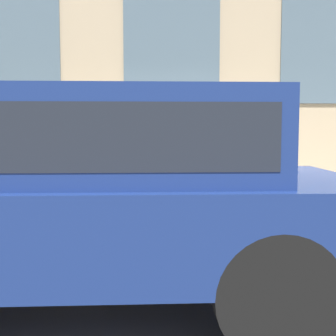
{
  "coord_description": "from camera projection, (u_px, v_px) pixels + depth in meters",
  "views": [
    {
      "loc": [
        -4.84,
        0.45,
        1.45
      ],
      "look_at": [
        0.47,
        0.18,
        0.97
      ],
      "focal_mm": 50.0,
      "sensor_mm": 36.0,
      "label": 1
    }
  ],
  "objects": [
    {
      "name": "fire_hydrant",
      "position": [
        140.0,
        209.0,
        5.25
      ],
      "size": [
        0.31,
        0.43,
        0.75
      ],
      "color": "#2D7260",
      "rests_on": "sidewalk"
    },
    {
      "name": "person",
      "position": [
        194.0,
        173.0,
        5.47
      ],
      "size": [
        0.31,
        0.2,
        1.28
      ],
      "rotation": [
        0.0,
        0.0,
        2.22
      ],
      "color": "#998466",
      "rests_on": "sidewalk"
    },
    {
      "name": "parked_truck_navy_near",
      "position": [
        83.0,
        184.0,
        3.61
      ],
      "size": [
        1.9,
        4.35,
        1.71
      ],
      "color": "black",
      "rests_on": "ground_plane"
    },
    {
      "name": "ground_plane",
      "position": [
        187.0,
        263.0,
        4.96
      ],
      "size": [
        80.0,
        80.0,
        0.0
      ],
      "primitive_type": "plane",
      "color": "#47474C"
    },
    {
      "name": "sidewalk",
      "position": [
        178.0,
        227.0,
        6.39
      ],
      "size": [
        2.88,
        60.0,
        0.14
      ],
      "color": "#9E9B93",
      "rests_on": "ground_plane"
    }
  ]
}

